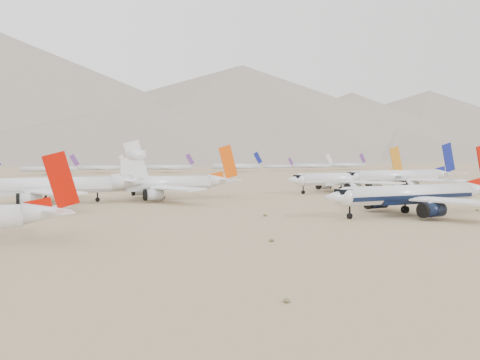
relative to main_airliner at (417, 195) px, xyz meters
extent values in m
plane|color=#8F7253|center=(-4.78, -2.62, -4.86)|extent=(7000.00, 7000.00, 0.00)
cylinder|color=white|center=(-2.26, 0.00, 0.22)|extent=(37.32, 4.41, 4.41)
cube|color=black|center=(-2.26, 0.00, -0.34)|extent=(36.57, 4.48, 0.99)
sphere|color=white|center=(-20.92, 0.00, 0.22)|extent=(4.41, 4.41, 4.41)
cube|color=black|center=(-21.58, 0.00, 1.43)|extent=(3.09, 2.87, 1.10)
cone|color=white|center=(20.80, 0.00, 0.55)|extent=(9.33, 4.41, 4.41)
cube|color=white|center=(0.62, -13.09, -0.56)|extent=(14.41, 22.71, 0.69)
cylinder|color=black|center=(-4.33, -9.17, -2.54)|extent=(5.18, 3.18, 3.18)
cube|color=white|center=(0.62, 13.09, -0.56)|extent=(14.41, 22.71, 0.69)
cube|color=white|center=(22.62, 4.29, 1.10)|extent=(5.92, 7.74, 0.26)
cylinder|color=black|center=(-4.33, 9.17, -2.54)|extent=(5.18, 3.18, 3.18)
cylinder|color=black|center=(-19.82, 0.00, -4.19)|extent=(1.32, 0.55, 1.32)
cylinder|color=black|center=(-0.71, -3.09, -3.93)|extent=(1.85, 1.10, 1.85)
cylinder|color=black|center=(-0.71, 3.09, -3.93)|extent=(1.85, 1.10, 1.85)
cone|color=white|center=(-82.90, -1.05, -0.18)|extent=(7.95, 3.81, 3.81)
cube|color=white|center=(-81.35, -4.72, 0.29)|extent=(5.05, 6.60, 0.23)
cube|color=white|center=(-81.35, 2.61, 0.29)|extent=(5.05, 6.60, 0.23)
cube|color=#B10B00|center=(-80.69, -1.05, 5.31)|extent=(6.03, 0.31, 9.93)
cylinder|color=white|center=(50.49, 62.62, 0.99)|extent=(41.95, 5.08, 5.08)
cube|color=silver|center=(50.49, 62.62, 0.36)|extent=(41.11, 5.16, 1.14)
sphere|color=white|center=(29.52, 62.62, 0.99)|extent=(5.08, 5.08, 5.08)
cube|color=black|center=(28.76, 62.62, 2.39)|extent=(3.56, 3.30, 1.27)
cone|color=white|center=(76.42, 62.62, 1.37)|extent=(10.49, 5.08, 5.08)
cube|color=white|center=(53.73, 47.84, 0.10)|extent=(16.20, 25.53, 0.79)
cube|color=white|center=(78.46, 57.78, 2.01)|extent=(6.66, 8.71, 0.31)
cylinder|color=silver|center=(48.16, 52.24, -2.19)|extent=(5.83, 3.66, 3.66)
cube|color=white|center=(53.73, 77.39, 0.10)|extent=(16.20, 25.53, 0.79)
cube|color=white|center=(78.46, 67.46, 2.01)|extent=(6.66, 8.71, 0.31)
cylinder|color=silver|center=(48.16, 72.99, -2.19)|extent=(5.83, 3.66, 3.66)
cube|color=navy|center=(79.33, 62.62, 8.63)|extent=(7.95, 0.41, 13.10)
cylinder|color=black|center=(30.79, 62.62, -4.09)|extent=(1.53, 0.64, 1.53)
cylinder|color=black|center=(52.24, 59.06, -3.79)|extent=(2.14, 1.27, 2.14)
cylinder|color=black|center=(52.24, 66.18, -3.79)|extent=(2.14, 1.27, 2.14)
cylinder|color=white|center=(24.55, 63.07, 0.48)|extent=(38.17, 4.64, 4.64)
cube|color=silver|center=(24.55, 63.07, -0.10)|extent=(37.40, 4.71, 1.04)
sphere|color=white|center=(5.46, 63.07, 0.48)|extent=(4.64, 4.64, 4.64)
cube|color=black|center=(4.77, 63.07, 1.75)|extent=(3.25, 3.01, 1.16)
cone|color=white|center=(48.14, 63.07, 0.83)|extent=(9.54, 4.64, 4.64)
cube|color=white|center=(27.49, 49.62, -0.33)|extent=(14.74, 23.23, 0.72)
cube|color=white|center=(49.99, 58.67, 1.41)|extent=(6.06, 7.92, 0.28)
cylinder|color=silver|center=(22.43, 53.63, -2.43)|extent=(5.30, 3.34, 3.34)
cube|color=white|center=(27.49, 76.52, -0.33)|extent=(14.74, 23.23, 0.72)
cube|color=white|center=(49.99, 67.48, 1.41)|extent=(6.06, 7.92, 0.28)
cylinder|color=silver|center=(22.43, 72.52, -2.43)|extent=(5.30, 3.34, 3.34)
cube|color=#C47A1A|center=(50.79, 63.07, 7.44)|extent=(7.23, 0.37, 11.92)
cylinder|color=black|center=(6.62, 63.07, -4.16)|extent=(1.39, 0.58, 1.39)
cylinder|color=black|center=(26.14, 59.83, -3.88)|extent=(1.95, 1.16, 1.95)
cylinder|color=black|center=(26.14, 66.32, -3.88)|extent=(1.95, 1.16, 1.95)
cylinder|color=white|center=(-49.35, 63.47, 0.45)|extent=(37.77, 4.62, 4.62)
cube|color=silver|center=(-49.35, 63.47, -0.12)|extent=(37.01, 4.69, 1.04)
sphere|color=white|center=(-68.24, 63.47, 0.45)|extent=(4.62, 4.62, 4.62)
cube|color=black|center=(-68.93, 63.47, 1.72)|extent=(3.23, 3.00, 1.15)
cone|color=white|center=(-26.01, 63.47, 0.80)|extent=(9.44, 4.62, 4.62)
cube|color=white|center=(-46.44, 50.15, -0.36)|extent=(14.59, 22.99, 0.71)
cube|color=white|center=(-24.18, 59.11, 1.38)|extent=(6.00, 7.84, 0.28)
cylinder|color=silver|center=(-51.45, 54.11, -2.44)|extent=(5.25, 3.32, 3.32)
cube|color=white|center=(-46.44, 76.79, -0.36)|extent=(14.59, 22.99, 0.71)
cube|color=white|center=(-24.18, 67.83, 1.38)|extent=(6.00, 7.84, 0.28)
cylinder|color=silver|center=(-51.45, 72.83, -2.44)|extent=(5.25, 3.32, 3.32)
cube|color=#E74A05|center=(-23.39, 63.47, 7.35)|extent=(7.16, 0.37, 11.79)
cylinder|color=black|center=(-67.08, 63.47, -4.16)|extent=(1.38, 0.58, 1.38)
cylinder|color=black|center=(-47.78, 60.24, -3.89)|extent=(1.94, 1.15, 1.94)
cylinder|color=black|center=(-47.78, 66.70, -3.89)|extent=(1.94, 1.15, 1.94)
cylinder|color=white|center=(-83.59, 60.31, 0.72)|extent=(40.47, 4.85, 4.85)
cube|color=silver|center=(-83.59, 60.31, 0.11)|extent=(39.66, 4.92, 1.09)
cone|color=white|center=(-58.58, 60.31, 1.08)|extent=(10.12, 4.85, 4.85)
cube|color=white|center=(-80.46, 46.08, -0.13)|extent=(15.63, 24.63, 0.75)
cube|color=white|center=(-56.61, 55.65, 1.68)|extent=(6.42, 8.40, 0.29)
cylinder|color=silver|center=(-85.84, 50.33, -2.32)|extent=(5.62, 3.49, 3.49)
cube|color=white|center=(-80.46, 74.54, -0.13)|extent=(15.63, 24.63, 0.75)
cube|color=white|center=(-56.61, 64.97, 1.68)|extent=(6.42, 8.40, 0.29)
cylinder|color=silver|center=(-85.84, 70.29, -2.32)|extent=(5.62, 3.49, 3.49)
cube|color=white|center=(-55.77, 60.31, 8.07)|extent=(7.67, 0.39, 12.64)
cylinder|color=white|center=(-55.49, 60.31, 9.63)|extent=(5.06, 3.14, 3.14)
cylinder|color=black|center=(-81.90, 56.92, -3.84)|extent=(2.03, 1.21, 2.03)
cylinder|color=black|center=(-81.90, 63.70, -3.84)|extent=(2.03, 1.21, 2.03)
cylinder|color=silver|center=(-74.71, 290.37, -0.56)|extent=(38.45, 3.80, 3.80)
cube|color=#5D2F7D|center=(-56.62, 290.37, 5.87)|extent=(7.66, 0.38, 9.64)
cube|color=silver|center=(-74.71, 280.42, -1.13)|extent=(10.13, 17.70, 0.38)
cube|color=silver|center=(-74.71, 300.32, -1.13)|extent=(10.13, 17.70, 0.38)
cylinder|color=silver|center=(-34.08, 311.33, -0.62)|extent=(37.24, 3.68, 3.68)
cube|color=white|center=(-16.56, 311.33, 5.60)|extent=(7.42, 0.37, 9.34)
cube|color=silver|center=(-34.08, 301.69, -1.17)|extent=(9.81, 17.14, 0.37)
cube|color=silver|center=(-34.08, 320.96, -1.17)|extent=(9.81, 17.14, 0.37)
cylinder|color=silver|center=(18.22, 297.42, -0.45)|extent=(40.69, 4.02, 4.02)
cube|color=#5D2F7D|center=(37.37, 297.42, 6.35)|extent=(8.10, 0.40, 10.21)
cube|color=silver|center=(18.22, 286.89, -1.05)|extent=(10.72, 18.73, 0.40)
cube|color=silver|center=(18.22, 307.95, -1.05)|extent=(10.72, 18.73, 0.40)
cylinder|color=silver|center=(80.31, 296.78, -0.20)|extent=(45.62, 4.51, 4.51)
cube|color=navy|center=(101.78, 296.78, 7.42)|extent=(9.09, 0.45, 11.44)
cube|color=silver|center=(80.31, 284.97, -0.88)|extent=(12.02, 21.00, 0.45)
cube|color=silver|center=(80.31, 308.59, -0.88)|extent=(12.02, 21.00, 0.45)
cylinder|color=silver|center=(126.99, 304.83, -1.00)|extent=(29.37, 2.90, 2.90)
cube|color=#5D2F7D|center=(140.81, 304.83, 3.90)|extent=(5.85, 0.29, 7.37)
cube|color=silver|center=(126.99, 297.23, -1.44)|extent=(7.74, 13.52, 0.29)
cube|color=silver|center=(126.99, 312.44, -1.44)|extent=(7.74, 13.52, 0.29)
cylinder|color=silver|center=(158.81, 295.33, -0.42)|extent=(41.30, 4.08, 4.08)
cube|color=white|center=(178.24, 295.33, 6.48)|extent=(8.23, 0.41, 10.36)
cube|color=silver|center=(158.81, 284.64, -1.03)|extent=(10.88, 19.01, 0.41)
cube|color=silver|center=(158.81, 306.02, -1.03)|extent=(10.88, 19.01, 0.41)
cylinder|color=silver|center=(206.24, 305.39, -0.33)|extent=(43.01, 4.25, 4.25)
cube|color=#5D2F7D|center=(226.48, 305.39, 6.86)|extent=(8.57, 0.43, 10.79)
cube|color=silver|center=(206.24, 294.25, -0.97)|extent=(11.33, 19.80, 0.43)
cube|color=silver|center=(206.24, 316.52, -0.97)|extent=(11.33, 19.80, 0.43)
cone|color=slate|center=(195.22, 1477.38, 115.14)|extent=(1824.00, 1824.00, 240.00)
cone|color=slate|center=(695.22, 1657.38, 185.14)|extent=(2356.00, 2356.00, 380.00)
cone|color=slate|center=(1195.22, 1597.38, 140.14)|extent=(1682.00, 1682.00, 290.00)
cone|color=slate|center=(1795.22, 1747.38, 170.14)|extent=(2380.00, 2380.00, 350.00)
cone|color=slate|center=(145.22, 1097.38, 65.14)|extent=(1260.00, 1260.00, 140.00)
cone|color=slate|center=(995.22, 1097.38, 45.14)|extent=(900.00, 900.00, 100.00)
ellipsoid|color=brown|center=(-89.98, 24.58, -4.52)|extent=(1.12, 1.12, 0.62)
ellipsoid|color=brown|center=(-62.58, -46.82, -4.65)|extent=(0.70, 0.70, 0.39)
ellipsoid|color=brown|center=(-48.88, -17.52, -4.60)|extent=(0.84, 0.84, 0.46)
ellipsoid|color=brown|center=(-35.18, 11.78, -4.56)|extent=(0.98, 0.98, 0.54)
ellipsoid|color=brown|center=(19.62, -1.02, -4.60)|extent=(0.84, 0.84, 0.46)
ellipsoid|color=brown|center=(33.32, 28.28, -4.56)|extent=(0.98, 0.98, 0.54)
camera|label=1|loc=(-84.82, -85.98, 9.45)|focal=35.00mm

